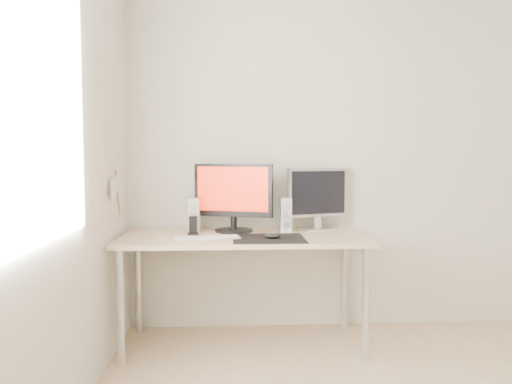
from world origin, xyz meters
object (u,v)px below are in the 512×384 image
mouse (272,236)px  speaker_right (286,215)px  second_monitor (317,196)px  keyboard (207,238)px  phone_dock (193,229)px  main_monitor (233,195)px  desk (244,247)px  speaker_left (194,215)px

mouse → speaker_right: bearing=69.5°
second_monitor → keyboard: bearing=-154.9°
mouse → second_monitor: 0.57m
speaker_right → keyboard: speaker_right is taller
speaker_right → phone_dock: bearing=-170.9°
main_monitor → desk: bearing=-68.3°
speaker_right → phone_dock: (-0.63, -0.10, -0.08)m
mouse → keyboard: 0.41m
mouse → main_monitor: bearing=126.2°
phone_dock → speaker_left: bearing=89.5°
desk → phone_dock: 0.36m
desk → second_monitor: second_monitor is taller
second_monitor → keyboard: 0.87m
desk → speaker_right: bearing=28.1°
speaker_left → speaker_right: (0.63, 0.00, 0.00)m
main_monitor → second_monitor: (0.59, 0.06, -0.01)m
speaker_right → keyboard: size_ratio=0.54×
second_monitor → phone_dock: size_ratio=3.61×
desk → phone_dock: bearing=170.4°
main_monitor → speaker_left: main_monitor is taller
second_monitor → keyboard: second_monitor is taller
desk → main_monitor: 0.38m
mouse → speaker_right: (0.12, 0.32, 0.10)m
second_monitor → keyboard: size_ratio=1.02×
speaker_left → main_monitor: bearing=1.9°
main_monitor → second_monitor: bearing=6.3°
main_monitor → speaker_right: size_ratio=2.29×
keyboard → phone_dock: phone_dock is taller
desk → speaker_right: (0.29, 0.16, 0.19)m
main_monitor → phone_dock: size_ratio=4.37×
mouse → speaker_right: speaker_right is taller
phone_dock → desk: bearing=-9.6°
speaker_left → keyboard: 0.32m
speaker_left → mouse: bearing=-32.1°
mouse → main_monitor: 0.47m
mouse → keyboard: size_ratio=0.23×
main_monitor → keyboard: size_ratio=1.24×
main_monitor → speaker_left: size_ratio=2.29×
phone_dock → speaker_right: bearing=9.1°
speaker_right → keyboard: 0.61m
desk → second_monitor: size_ratio=3.62×
second_monitor → desk: bearing=-156.6°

